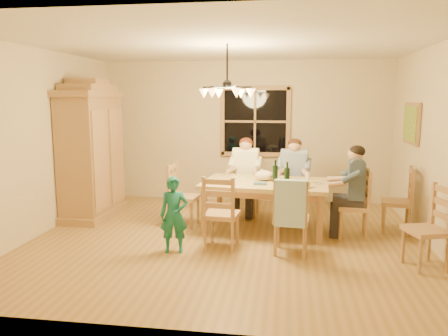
% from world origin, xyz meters
% --- Properties ---
extents(floor, '(5.50, 5.50, 0.00)m').
position_xyz_m(floor, '(0.00, 0.00, 0.00)').
color(floor, olive).
rests_on(floor, ground).
extents(ceiling, '(5.50, 5.00, 0.02)m').
position_xyz_m(ceiling, '(0.00, 0.00, 2.70)').
color(ceiling, white).
rests_on(ceiling, wall_back).
extents(wall_back, '(5.50, 0.02, 2.70)m').
position_xyz_m(wall_back, '(0.00, 2.50, 1.35)').
color(wall_back, beige).
rests_on(wall_back, floor).
extents(wall_left, '(0.02, 5.00, 2.70)m').
position_xyz_m(wall_left, '(-2.75, 0.00, 1.35)').
color(wall_left, beige).
rests_on(wall_left, floor).
extents(wall_right, '(0.02, 5.00, 2.70)m').
position_xyz_m(wall_right, '(2.75, 0.00, 1.35)').
color(wall_right, beige).
rests_on(wall_right, floor).
extents(window, '(1.30, 0.06, 1.30)m').
position_xyz_m(window, '(0.20, 2.47, 1.55)').
color(window, black).
rests_on(window, wall_back).
extents(painting, '(0.06, 0.78, 0.64)m').
position_xyz_m(painting, '(2.71, 1.20, 1.60)').
color(painting, olive).
rests_on(painting, wall_right).
extents(chandelier, '(0.77, 0.68, 0.71)m').
position_xyz_m(chandelier, '(-0.00, 0.00, 2.08)').
color(chandelier, black).
rests_on(chandelier, ceiling).
extents(armoire, '(0.66, 1.40, 2.30)m').
position_xyz_m(armoire, '(-2.42, 0.95, 1.06)').
color(armoire, olive).
rests_on(armoire, floor).
extents(dining_table, '(1.92, 1.28, 0.76)m').
position_xyz_m(dining_table, '(0.51, 0.48, 0.66)').
color(dining_table, '#A8884A').
rests_on(dining_table, floor).
extents(chair_far_left, '(0.48, 0.46, 0.99)m').
position_xyz_m(chair_far_left, '(0.13, 1.38, 0.30)').
color(chair_far_left, '#A07146').
rests_on(chair_far_left, floor).
extents(chair_far_right, '(0.48, 0.46, 0.99)m').
position_xyz_m(chair_far_right, '(0.94, 1.31, 0.30)').
color(chair_far_right, '#A07146').
rests_on(chair_far_right, floor).
extents(chair_near_left, '(0.48, 0.46, 0.99)m').
position_xyz_m(chair_near_left, '(-0.02, -0.34, 0.30)').
color(chair_near_left, '#A07146').
rests_on(chair_near_left, floor).
extents(chair_near_right, '(0.48, 0.46, 0.99)m').
position_xyz_m(chair_near_right, '(0.89, -0.42, 0.30)').
color(chair_near_right, '#A07146').
rests_on(chair_near_right, floor).
extents(chair_end_left, '(0.46, 0.48, 0.99)m').
position_xyz_m(chair_end_left, '(-0.76, 0.59, 0.30)').
color(chair_end_left, '#A07146').
rests_on(chair_end_left, floor).
extents(chair_end_right, '(0.46, 0.48, 0.99)m').
position_xyz_m(chair_end_right, '(1.78, 0.37, 0.30)').
color(chair_end_right, '#A07146').
rests_on(chair_end_right, floor).
extents(adult_woman, '(0.42, 0.45, 0.87)m').
position_xyz_m(adult_woman, '(0.13, 1.38, 0.84)').
color(adult_woman, '#FAF0C1').
rests_on(adult_woman, floor).
extents(adult_plaid_man, '(0.42, 0.45, 0.87)m').
position_xyz_m(adult_plaid_man, '(0.94, 1.31, 0.84)').
color(adult_plaid_man, navy).
rests_on(adult_plaid_man, floor).
extents(adult_slate_man, '(0.45, 0.42, 0.87)m').
position_xyz_m(adult_slate_man, '(1.78, 0.37, 0.84)').
color(adult_slate_man, '#3A485D').
rests_on(adult_slate_man, floor).
extents(towel, '(0.39, 0.13, 0.58)m').
position_xyz_m(towel, '(0.87, -0.61, 0.70)').
color(towel, '#95B7CA').
rests_on(towel, chair_near_right).
extents(wine_bottle_a, '(0.08, 0.08, 0.33)m').
position_xyz_m(wine_bottle_a, '(0.65, 0.49, 0.93)').
color(wine_bottle_a, black).
rests_on(wine_bottle_a, dining_table).
extents(wine_bottle_b, '(0.08, 0.08, 0.33)m').
position_xyz_m(wine_bottle_b, '(0.83, 0.31, 0.93)').
color(wine_bottle_b, black).
rests_on(wine_bottle_b, dining_table).
extents(plate_woman, '(0.26, 0.26, 0.02)m').
position_xyz_m(plate_woman, '(0.10, 0.81, 0.77)').
color(plate_woman, white).
rests_on(plate_woman, dining_table).
extents(plate_plaid, '(0.26, 0.26, 0.02)m').
position_xyz_m(plate_plaid, '(0.79, 0.72, 0.77)').
color(plate_plaid, white).
rests_on(plate_plaid, dining_table).
extents(plate_slate, '(0.26, 0.26, 0.02)m').
position_xyz_m(plate_slate, '(1.19, 0.45, 0.77)').
color(plate_slate, white).
rests_on(plate_slate, dining_table).
extents(wine_glass_a, '(0.06, 0.06, 0.14)m').
position_xyz_m(wine_glass_a, '(0.44, 0.77, 0.83)').
color(wine_glass_a, silver).
rests_on(wine_glass_a, dining_table).
extents(wine_glass_b, '(0.06, 0.06, 0.14)m').
position_xyz_m(wine_glass_b, '(1.13, 0.55, 0.83)').
color(wine_glass_b, silver).
rests_on(wine_glass_b, dining_table).
extents(cap, '(0.20, 0.20, 0.11)m').
position_xyz_m(cap, '(1.06, 0.13, 0.82)').
color(cap, beige).
rests_on(cap, dining_table).
extents(napkin, '(0.19, 0.16, 0.03)m').
position_xyz_m(napkin, '(0.44, 0.27, 0.78)').
color(napkin, slate).
rests_on(napkin, dining_table).
extents(cloth_bundle, '(0.28, 0.22, 0.15)m').
position_xyz_m(cloth_bundle, '(0.49, 0.58, 0.84)').
color(cloth_bundle, beige).
rests_on(cloth_bundle, dining_table).
extents(child, '(0.40, 0.29, 0.99)m').
position_xyz_m(child, '(-0.61, -0.60, 0.50)').
color(child, '#176A62').
rests_on(child, floor).
extents(chair_spare_front, '(0.53, 0.54, 0.99)m').
position_xyz_m(chair_spare_front, '(2.45, -0.70, 0.30)').
color(chair_spare_front, '#A07146').
rests_on(chair_spare_front, floor).
extents(chair_spare_back, '(0.49, 0.51, 0.99)m').
position_xyz_m(chair_spare_back, '(2.45, 0.74, 0.30)').
color(chair_spare_back, '#A07146').
rests_on(chair_spare_back, floor).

